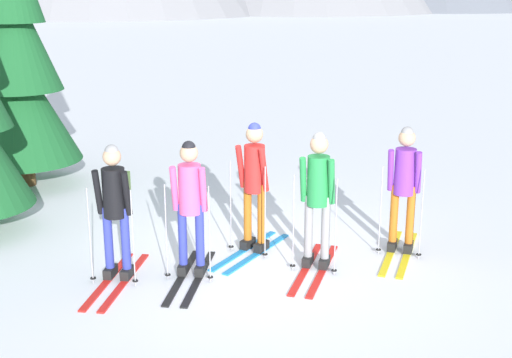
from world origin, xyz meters
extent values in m
plane|color=white|center=(0.00, 0.00, 0.00)|extent=(400.00, 400.00, 0.00)
cube|color=red|center=(-1.83, -0.51, 0.01)|extent=(0.52, 1.68, 0.02)
cube|color=red|center=(-2.04, -0.45, 0.01)|extent=(0.52, 1.68, 0.02)
cube|color=black|center=(-1.80, -0.41, 0.08)|extent=(0.17, 0.28, 0.12)
cylinder|color=#2D389E|center=(-1.80, -0.41, 0.53)|extent=(0.11, 0.11, 0.82)
cube|color=black|center=(-2.01, -0.35, 0.08)|extent=(0.17, 0.28, 0.12)
cylinder|color=#2D389E|center=(-2.01, -0.35, 0.53)|extent=(0.11, 0.11, 0.82)
cylinder|color=black|center=(-1.91, -0.38, 1.12)|extent=(0.28, 0.28, 0.61)
sphere|color=tan|center=(-1.91, -0.38, 1.57)|extent=(0.22, 0.22, 0.22)
sphere|color=gray|center=(-1.91, -0.38, 1.64)|extent=(0.17, 0.17, 0.17)
cylinder|color=black|center=(-1.75, -0.48, 1.14)|extent=(0.13, 0.21, 0.58)
cylinder|color=black|center=(-2.10, -0.39, 1.14)|extent=(0.13, 0.21, 0.58)
cylinder|color=#A5A5AD|center=(-1.69, -0.62, 0.61)|extent=(0.02, 0.02, 1.22)
cylinder|color=black|center=(-1.69, -0.62, 0.06)|extent=(0.07, 0.07, 0.01)
cylinder|color=#A5A5AD|center=(-2.21, -0.49, 0.61)|extent=(0.02, 0.02, 1.22)
cylinder|color=black|center=(-2.21, -0.49, 0.06)|extent=(0.07, 0.07, 0.01)
cube|color=#4C7238|center=(-1.87, -0.22, 1.15)|extent=(0.29, 0.22, 0.36)
cube|color=black|center=(-0.91, -0.50, 0.01)|extent=(0.49, 1.65, 0.02)
cube|color=black|center=(-1.12, -0.45, 0.01)|extent=(0.49, 1.65, 0.02)
cube|color=black|center=(-0.89, -0.40, 0.08)|extent=(0.17, 0.28, 0.12)
cylinder|color=#2D389E|center=(-0.89, -0.40, 0.53)|extent=(0.11, 0.11, 0.83)
cube|color=black|center=(-1.10, -0.35, 0.08)|extent=(0.17, 0.28, 0.12)
cylinder|color=#2D389E|center=(-1.10, -0.35, 0.53)|extent=(0.11, 0.11, 0.83)
cylinder|color=#E55193|center=(-0.99, -0.37, 1.14)|extent=(0.28, 0.28, 0.62)
sphere|color=tan|center=(-0.99, -0.37, 1.59)|extent=(0.22, 0.22, 0.22)
sphere|color=black|center=(-0.99, -0.37, 1.66)|extent=(0.17, 0.17, 0.17)
cylinder|color=#E55193|center=(-0.83, -0.48, 1.15)|extent=(0.13, 0.21, 0.59)
cylinder|color=#E55193|center=(-1.18, -0.39, 1.15)|extent=(0.13, 0.21, 0.59)
cylinder|color=#A5A5AD|center=(-0.77, -0.61, 0.62)|extent=(0.02, 0.02, 1.24)
cylinder|color=black|center=(-0.77, -0.61, 0.06)|extent=(0.07, 0.07, 0.01)
cylinder|color=#A5A5AD|center=(-1.30, -0.48, 0.62)|extent=(0.02, 0.02, 1.24)
cylinder|color=black|center=(-1.30, -0.48, 0.06)|extent=(0.07, 0.07, 0.01)
cube|color=#99661E|center=(-0.95, -0.21, 1.17)|extent=(0.29, 0.22, 0.36)
cube|color=#1E84D1|center=(-0.09, 0.20, 0.01)|extent=(1.06, 1.37, 0.02)
cube|color=#1E84D1|center=(-0.26, 0.34, 0.01)|extent=(1.06, 1.37, 0.02)
cube|color=black|center=(-0.03, 0.28, 0.08)|extent=(0.24, 0.27, 0.12)
cylinder|color=#B76019|center=(-0.03, 0.28, 0.55)|extent=(0.11, 0.11, 0.85)
cube|color=black|center=(-0.20, 0.42, 0.08)|extent=(0.24, 0.27, 0.12)
cylinder|color=#B76019|center=(-0.20, 0.42, 0.55)|extent=(0.11, 0.11, 0.85)
cylinder|color=red|center=(-0.12, 0.35, 1.17)|extent=(0.28, 0.28, 0.64)
sphere|color=tan|center=(-0.12, 0.35, 1.64)|extent=(0.23, 0.23, 0.23)
sphere|color=#2D389E|center=(-0.12, 0.35, 1.71)|extent=(0.17, 0.17, 0.17)
cylinder|color=red|center=(-0.01, 0.19, 1.19)|extent=(0.19, 0.21, 0.61)
cylinder|color=red|center=(-0.30, 0.41, 1.19)|extent=(0.19, 0.21, 0.61)
cylinder|color=#A5A5AD|center=(-0.01, 0.04, 0.64)|extent=(0.02, 0.02, 1.28)
cylinder|color=black|center=(-0.01, 0.04, 0.06)|extent=(0.07, 0.07, 0.01)
cylinder|color=#A5A5AD|center=(-0.44, 0.37, 0.64)|extent=(0.02, 0.02, 1.28)
cylinder|color=black|center=(-0.44, 0.37, 0.06)|extent=(0.07, 0.07, 0.01)
cube|color=red|center=(0.68, -0.45, 0.01)|extent=(0.75, 1.61, 0.02)
cube|color=red|center=(0.48, -0.36, 0.01)|extent=(0.75, 1.61, 0.02)
cube|color=black|center=(0.72, -0.36, 0.08)|extent=(0.20, 0.28, 0.12)
cylinder|color=gray|center=(0.72, -0.36, 0.55)|extent=(0.11, 0.11, 0.85)
cube|color=black|center=(0.52, -0.27, 0.08)|extent=(0.20, 0.28, 0.12)
cylinder|color=gray|center=(0.52, -0.27, 0.55)|extent=(0.11, 0.11, 0.85)
cylinder|color=#238C42|center=(0.62, -0.31, 1.17)|extent=(0.28, 0.28, 0.64)
sphere|color=tan|center=(0.62, -0.31, 1.64)|extent=(0.23, 0.23, 0.23)
sphere|color=gray|center=(0.62, -0.31, 1.71)|extent=(0.17, 0.17, 0.17)
cylinder|color=#238C42|center=(0.76, -0.44, 1.19)|extent=(0.15, 0.22, 0.61)
cylinder|color=#238C42|center=(0.43, -0.30, 1.19)|extent=(0.15, 0.22, 0.61)
cylinder|color=#A5A5AD|center=(0.80, -0.58, 0.64)|extent=(0.02, 0.02, 1.28)
cylinder|color=black|center=(0.80, -0.58, 0.06)|extent=(0.07, 0.07, 0.01)
cylinder|color=#A5A5AD|center=(0.30, -0.37, 0.64)|extent=(0.02, 0.02, 1.28)
cylinder|color=black|center=(0.30, -0.37, 0.06)|extent=(0.07, 0.07, 0.01)
cube|color=#384C99|center=(0.68, -0.16, 1.20)|extent=(0.30, 0.25, 0.36)
cube|color=yellow|center=(1.93, -0.06, 0.01)|extent=(0.80, 1.56, 0.02)
cube|color=yellow|center=(1.73, 0.04, 0.01)|extent=(0.80, 1.56, 0.02)
cube|color=black|center=(1.98, 0.04, 0.08)|extent=(0.21, 0.28, 0.12)
cylinder|color=#B76019|center=(1.98, 0.04, 0.54)|extent=(0.11, 0.11, 0.83)
cube|color=black|center=(1.78, 0.13, 0.08)|extent=(0.21, 0.28, 0.12)
cylinder|color=#B76019|center=(1.78, 0.13, 0.54)|extent=(0.11, 0.11, 0.83)
cylinder|color=purple|center=(1.88, 0.08, 1.15)|extent=(0.28, 0.28, 0.62)
sphere|color=tan|center=(1.88, 0.08, 1.60)|extent=(0.23, 0.23, 0.23)
sphere|color=gray|center=(1.88, 0.08, 1.67)|extent=(0.17, 0.17, 0.17)
cylinder|color=purple|center=(2.01, -0.05, 1.16)|extent=(0.16, 0.22, 0.59)
cylinder|color=purple|center=(1.69, 0.10, 1.16)|extent=(0.16, 0.22, 0.59)
cylinder|color=#A5A5AD|center=(2.04, -0.20, 0.62)|extent=(0.02, 0.02, 1.25)
cylinder|color=black|center=(2.04, -0.20, 0.06)|extent=(0.07, 0.07, 0.01)
cylinder|color=#A5A5AD|center=(1.55, 0.03, 0.62)|extent=(0.02, 0.02, 1.25)
cylinder|color=black|center=(1.55, 0.03, 0.06)|extent=(0.07, 0.07, 0.01)
cube|color=#99661E|center=(1.95, 0.24, 1.18)|extent=(0.30, 0.26, 0.36)
cylinder|color=#51381E|center=(-3.92, 3.96, 0.48)|extent=(0.30, 0.30, 0.95)
cone|color=#195628|center=(-3.92, 3.96, 1.48)|extent=(2.04, 2.04, 2.02)
cone|color=#195628|center=(-3.92, 3.96, 2.76)|extent=(1.56, 1.56, 2.02)
camera|label=1|loc=(-1.06, -8.32, 3.55)|focal=47.37mm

